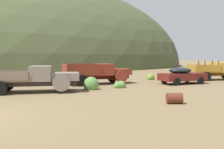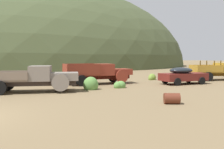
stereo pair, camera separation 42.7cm
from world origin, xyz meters
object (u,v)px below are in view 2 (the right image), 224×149
truck_primer_gray (39,78)px  oil_drum_spare (172,98)px  truck_rust_red (102,73)px  car_oxblood (184,75)px  truck_mustard (222,71)px

truck_primer_gray → oil_drum_spare: truck_primer_gray is taller
truck_rust_red → car_oxblood: bearing=-22.2°
truck_mustard → oil_drum_spare: size_ratio=6.23×
truck_rust_red → car_oxblood: 7.75m
truck_primer_gray → truck_rust_red: (6.09, 3.23, 0.02)m
truck_rust_red → truck_mustard: (13.53, -1.60, -0.03)m
car_oxblood → truck_rust_red: bearing=157.4°
truck_primer_gray → truck_rust_red: size_ratio=1.08×
truck_primer_gray → car_oxblood: (13.17, 0.09, -0.20)m
truck_rust_red → car_oxblood: (7.08, -3.14, -0.22)m
truck_mustard → truck_primer_gray: bearing=-158.1°
truck_rust_red → oil_drum_spare: truck_rust_red is taller
car_oxblood → truck_mustard: size_ratio=0.75×
truck_primer_gray → truck_mustard: truck_mustard is taller
car_oxblood → truck_mustard: bearing=14.7°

